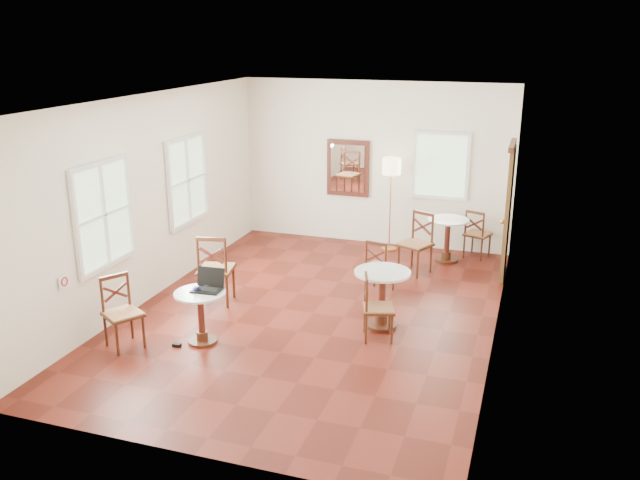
# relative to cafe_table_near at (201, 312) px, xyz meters

# --- Properties ---
(ground) EXTENTS (7.00, 7.00, 0.00)m
(ground) POSITION_rel_cafe_table_near_xyz_m (1.06, 1.33, -0.43)
(ground) COLOR #5E1910
(ground) RESTS_ON ground
(room_shell) EXTENTS (5.02, 7.02, 3.01)m
(room_shell) POSITION_rel_cafe_table_near_xyz_m (1.00, 1.60, 1.46)
(room_shell) COLOR white
(room_shell) RESTS_ON ground
(cafe_table_near) EXTENTS (0.65, 0.65, 0.69)m
(cafe_table_near) POSITION_rel_cafe_table_near_xyz_m (0.00, 0.00, 0.00)
(cafe_table_near) COLOR #472111
(cafe_table_near) RESTS_ON ground
(cafe_table_mid) EXTENTS (0.75, 0.75, 0.80)m
(cafe_table_mid) POSITION_rel_cafe_table_near_xyz_m (2.08, 1.20, 0.06)
(cafe_table_mid) COLOR #472111
(cafe_table_mid) RESTS_ON ground
(cafe_table_back) EXTENTS (0.72, 0.72, 0.76)m
(cafe_table_back) POSITION_rel_cafe_table_near_xyz_m (2.53, 4.18, 0.04)
(cafe_table_back) COLOR #472111
(cafe_table_back) RESTS_ON ground
(chair_near_a) EXTENTS (0.58, 0.58, 1.07)m
(chair_near_a) POSITION_rel_cafe_table_near_xyz_m (-0.41, 1.23, 0.10)
(chair_near_a) COLOR #472111
(chair_near_a) RESTS_ON ground
(chair_near_b) EXTENTS (0.59, 0.59, 0.93)m
(chair_near_b) POSITION_rel_cafe_table_near_xyz_m (-0.89, -0.41, 0.03)
(chair_near_b) COLOR #472111
(chair_near_b) RESTS_ON ground
(chair_mid_a) EXTENTS (0.46, 0.46, 0.84)m
(chair_mid_a) POSITION_rel_cafe_table_near_xyz_m (1.76, 2.39, -0.01)
(chair_mid_a) COLOR #472111
(chair_mid_a) RESTS_ON ground
(chair_mid_b) EXTENTS (0.51, 0.51, 0.87)m
(chair_mid_b) POSITION_rel_cafe_table_near_xyz_m (2.10, 0.81, 0.01)
(chair_mid_b) COLOR #472111
(chair_mid_b) RESTS_ON ground
(chair_back_a) EXTENTS (0.51, 0.51, 0.87)m
(chair_back_a) POSITION_rel_cafe_table_near_xyz_m (3.00, 4.53, 0.01)
(chair_back_a) COLOR #472111
(chair_back_a) RESTS_ON ground
(chair_back_b) EXTENTS (0.62, 0.62, 1.01)m
(chair_back_b) POSITION_rel_cafe_table_near_xyz_m (2.13, 3.45, 0.08)
(chair_back_b) COLOR #472111
(chair_back_b) RESTS_ON ground
(floor_lamp) EXTENTS (0.33, 0.33, 1.70)m
(floor_lamp) POSITION_rel_cafe_table_near_xyz_m (1.45, 4.48, 1.01)
(floor_lamp) COLOR #BF8C3F
(floor_lamp) RESTS_ON ground
(laptop) EXTENTS (0.38, 0.33, 0.26)m
(laptop) POSITION_rel_cafe_table_near_xyz_m (0.06, 0.13, 0.33)
(laptop) COLOR black
(laptop) RESTS_ON cafe_table_near
(mouse) EXTENTS (0.11, 0.08, 0.04)m
(mouse) POSITION_rel_cafe_table_near_xyz_m (0.02, 0.18, 0.28)
(mouse) COLOR black
(mouse) RESTS_ON cafe_table_near
(navy_mug) EXTENTS (0.10, 0.06, 0.08)m
(navy_mug) POSITION_rel_cafe_table_near_xyz_m (-0.04, -0.00, 0.30)
(navy_mug) COLOR #101238
(navy_mug) RESTS_ON cafe_table_near
(water_glass) EXTENTS (0.06, 0.06, 0.10)m
(water_glass) POSITION_rel_cafe_table_near_xyz_m (-0.04, -0.05, 0.31)
(water_glass) COLOR white
(water_glass) RESTS_ON cafe_table_near
(power_adapter) EXTENTS (0.11, 0.06, 0.04)m
(power_adapter) POSITION_rel_cafe_table_near_xyz_m (-0.25, -0.22, -0.41)
(power_adapter) COLOR black
(power_adapter) RESTS_ON ground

